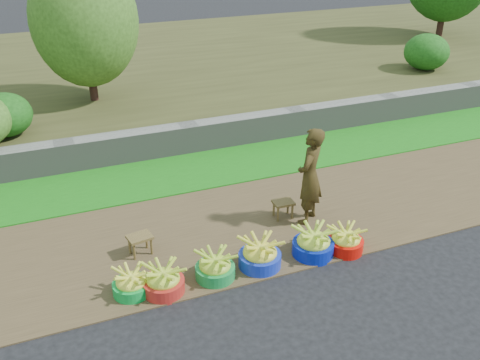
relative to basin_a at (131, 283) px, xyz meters
name	(u,v)px	position (x,y,z in m)	size (l,w,h in m)	color
ground_plane	(285,275)	(1.86, -0.36, -0.15)	(120.00, 120.00, 0.00)	black
dirt_shoulder	(247,226)	(1.86, 0.89, -0.14)	(80.00, 2.50, 0.02)	brown
grass_verge	(204,169)	(1.86, 2.89, -0.13)	(80.00, 1.50, 0.04)	#1A7915
retaining_wall	(189,138)	(1.86, 3.74, 0.12)	(80.00, 0.35, 0.55)	slate
earth_bank	(134,72)	(1.86, 8.64, 0.10)	(80.00, 10.00, 0.50)	#41421E
basin_a	(131,283)	(0.00, 0.00, 0.00)	(0.46, 0.46, 0.34)	#0C9F3A
basin_b	(163,281)	(0.36, -0.11, 0.02)	(0.51, 0.51, 0.38)	red
basin_c	(215,267)	(1.02, -0.09, 0.01)	(0.50, 0.50, 0.37)	#198B3D
basin_d	(260,255)	(1.64, -0.07, 0.03)	(0.55, 0.55, 0.41)	#162FC0
basin_e	(313,243)	(2.40, -0.10, 0.03)	(0.55, 0.55, 0.41)	#081EA5
basin_f	(346,241)	(2.85, -0.17, 0.01)	(0.48, 0.48, 0.36)	red
stool_left	(140,240)	(0.28, 0.76, 0.09)	(0.35, 0.29, 0.28)	brown
stool_right	(283,205)	(2.44, 0.90, 0.08)	(0.31, 0.24, 0.26)	brown
vendor_woman	(310,176)	(2.73, 0.69, 0.59)	(0.53, 0.35, 1.44)	black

